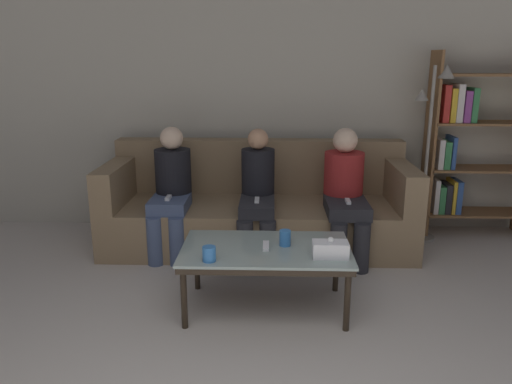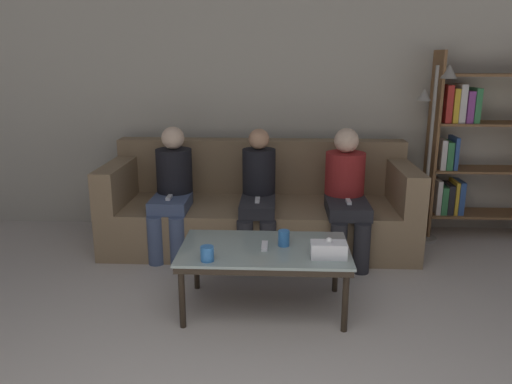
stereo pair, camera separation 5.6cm
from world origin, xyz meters
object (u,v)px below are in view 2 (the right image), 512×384
(game_remote, at_px, (265,246))
(tissue_box, at_px, (329,250))
(standing_lamp, at_px, (433,136))
(seated_person_mid_left, at_px, (258,192))
(seated_person_mid_right, at_px, (346,190))
(couch, at_px, (259,209))
(seated_person_left_end, at_px, (172,188))
(cup_near_right, at_px, (284,238))
(bookshelf, at_px, (468,147))
(cup_near_left, at_px, (207,254))
(coffee_table, at_px, (265,253))

(game_remote, bearing_deg, tissue_box, -20.59)
(game_remote, relative_size, standing_lamp, 0.10)
(seated_person_mid_left, xyz_separation_m, seated_person_mid_right, (0.73, 0.01, 0.02))
(seated_person_mid_right, bearing_deg, couch, 161.67)
(seated_person_mid_right, bearing_deg, seated_person_left_end, 179.29)
(game_remote, distance_m, seated_person_left_end, 1.30)
(cup_near_right, xyz_separation_m, seated_person_left_end, (-0.94, 0.96, 0.08))
(cup_near_right, relative_size, standing_lamp, 0.07)
(cup_near_right, xyz_separation_m, bookshelf, (1.68, 1.49, 0.35))
(couch, xyz_separation_m, seated_person_left_end, (-0.73, -0.22, 0.25))
(cup_near_left, relative_size, standing_lamp, 0.06)
(cup_near_left, bearing_deg, bookshelf, 39.40)
(bookshelf, distance_m, seated_person_mid_left, 2.00)
(coffee_table, relative_size, standing_lamp, 0.70)
(seated_person_mid_left, bearing_deg, standing_lamp, 15.40)
(game_remote, bearing_deg, seated_person_mid_left, 94.91)
(couch, relative_size, standing_lamp, 1.68)
(standing_lamp, bearing_deg, game_remote, -136.02)
(cup_near_left, relative_size, seated_person_mid_left, 0.09)
(standing_lamp, distance_m, seated_person_left_end, 2.32)
(cup_near_left, height_order, game_remote, cup_near_left)
(game_remote, bearing_deg, seated_person_mid_right, 56.71)
(couch, relative_size, game_remote, 17.66)
(couch, bearing_deg, seated_person_mid_left, -90.00)
(cup_near_left, bearing_deg, couch, 79.97)
(cup_near_right, relative_size, seated_person_mid_left, 0.10)
(cup_near_left, xyz_separation_m, cup_near_right, (0.47, 0.27, 0.01))
(cup_near_right, relative_size, game_remote, 0.70)
(game_remote, xyz_separation_m, seated_person_mid_left, (-0.08, 0.97, 0.10))
(tissue_box, xyz_separation_m, seated_person_mid_left, (-0.48, 1.12, 0.06))
(cup_near_left, xyz_separation_m, seated_person_mid_left, (0.26, 1.21, 0.07))
(seated_person_mid_left, bearing_deg, seated_person_mid_right, 1.17)
(coffee_table, height_order, seated_person_mid_left, seated_person_mid_left)
(standing_lamp, height_order, seated_person_mid_right, standing_lamp)
(game_remote, height_order, bookshelf, bookshelf)
(standing_lamp, bearing_deg, cup_near_left, -137.61)
(game_remote, distance_m, bookshelf, 2.40)
(seated_person_left_end, xyz_separation_m, seated_person_mid_right, (1.46, -0.02, 0.00))
(bookshelf, bearing_deg, coffee_table, -139.78)
(cup_near_left, relative_size, game_remote, 0.62)
(standing_lamp, bearing_deg, seated_person_mid_right, -152.97)
(seated_person_mid_left, bearing_deg, game_remote, -85.09)
(cup_near_right, height_order, tissue_box, tissue_box)
(cup_near_right, xyz_separation_m, tissue_box, (0.28, -0.19, -0.00))
(bookshelf, bearing_deg, standing_lamp, -159.09)
(game_remote, xyz_separation_m, seated_person_left_end, (-0.81, 1.00, 0.12))
(tissue_box, height_order, seated_person_left_end, seated_person_left_end)
(couch, distance_m, tissue_box, 1.47)
(cup_near_left, height_order, seated_person_mid_right, seated_person_mid_right)
(coffee_table, height_order, tissue_box, tissue_box)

